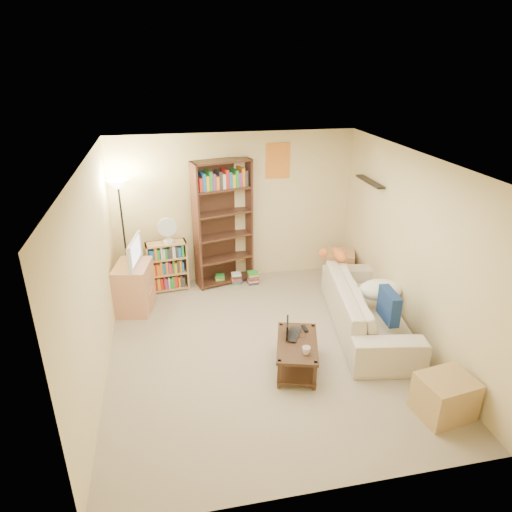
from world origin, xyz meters
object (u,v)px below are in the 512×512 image
at_px(television, 130,252).
at_px(mug, 306,351).
at_px(side_table, 340,266).
at_px(tv_stand, 134,287).
at_px(tall_bookshelf, 223,221).
at_px(sofa, 368,307).
at_px(tabby_cat, 336,254).
at_px(coffee_table, 297,352).
at_px(laptop, 297,335).
at_px(floor_lamp, 120,205).
at_px(desk_fan, 167,230).
at_px(end_cabinet, 445,397).
at_px(short_bookshelf, 167,266).

bearing_deg(television, mug, -126.18).
distance_m(television, side_table, 3.50).
bearing_deg(tv_stand, tall_bookshelf, 33.82).
bearing_deg(sofa, tabby_cat, 18.61).
bearing_deg(television, coffee_table, -123.07).
relative_size(tv_stand, side_table, 1.37).
distance_m(laptop, television, 2.78).
xyz_separation_m(tabby_cat, floor_lamp, (-3.20, 0.76, 0.76)).
bearing_deg(tabby_cat, mug, -119.25).
distance_m(tabby_cat, desk_fan, 2.68).
distance_m(sofa, end_cabinet, 1.78).
distance_m(laptop, tall_bookshelf, 2.60).
bearing_deg(coffee_table, sofa, 45.16).
bearing_deg(sofa, desk_fan, 66.71).
height_order(television, side_table, television).
height_order(coffee_table, short_bookshelf, short_bookshelf).
bearing_deg(laptop, side_table, -4.65).
distance_m(mug, side_table, 2.83).
xyz_separation_m(floor_lamp, side_table, (3.52, -0.17, -1.26)).
bearing_deg(short_bookshelf, end_cabinet, -58.25).
bearing_deg(laptop, short_bookshelf, 61.76).
relative_size(tv_stand, television, 1.02).
bearing_deg(desk_fan, coffee_table, -59.16).
bearing_deg(tall_bookshelf, sofa, -61.00).
relative_size(tall_bookshelf, end_cabinet, 3.78).
bearing_deg(short_bookshelf, desk_fan, -49.56).
distance_m(coffee_table, side_table, 2.62).
height_order(laptop, side_table, side_table).
bearing_deg(floor_lamp, tall_bookshelf, 6.14).
relative_size(tabby_cat, coffee_table, 0.55).
bearing_deg(tv_stand, laptop, -30.66).
relative_size(mug, tall_bookshelf, 0.06).
bearing_deg(television, short_bookshelf, -32.68).
bearing_deg(coffee_table, mug, -67.11).
relative_size(mug, short_bookshelf, 0.15).
xyz_separation_m(sofa, desk_fan, (-2.69, 1.73, 0.73)).
relative_size(sofa, end_cabinet, 4.39).
xyz_separation_m(coffee_table, laptop, (0.04, 0.12, 0.16)).
bearing_deg(coffee_table, floor_lamp, 147.27).
bearing_deg(television, desk_fan, -37.50).
distance_m(television, desk_fan, 0.77).
relative_size(sofa, side_table, 4.55).
height_order(mug, short_bookshelf, short_bookshelf).
xyz_separation_m(laptop, short_bookshelf, (-1.53, 2.35, 0.02)).
bearing_deg(television, tall_bookshelf, -56.18).
bearing_deg(side_table, tall_bookshelf, 170.12).
bearing_deg(short_bookshelf, tall_bookshelf, -1.99).
bearing_deg(coffee_table, side_table, 73.29).
bearing_deg(side_table, sofa, -96.40).
bearing_deg(television, sofa, -100.05).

